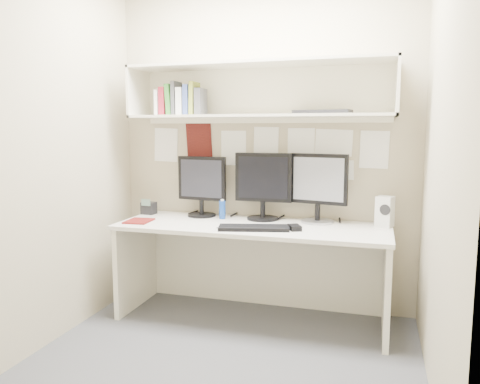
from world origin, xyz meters
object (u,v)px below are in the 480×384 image
(keyboard, at_px, (254,228))
(maroon_notebook, at_px, (139,221))
(desk, at_px, (252,272))
(desk_phone, at_px, (149,208))
(speaker, at_px, (385,211))
(monitor_center, at_px, (263,184))
(monitor_right, at_px, (318,186))
(monitor_left, at_px, (202,184))

(keyboard, bearing_deg, maroon_notebook, 165.22)
(desk, height_order, desk_phone, desk_phone)
(keyboard, xyz_separation_m, desk_phone, (-1.00, 0.35, 0.04))
(speaker, xyz_separation_m, desk_phone, (-1.88, -0.02, -0.06))
(monitor_center, distance_m, monitor_right, 0.43)
(monitor_right, distance_m, maroon_notebook, 1.39)
(speaker, distance_m, maroon_notebook, 1.83)
(desk, distance_m, maroon_notebook, 0.94)
(desk, distance_m, keyboard, 0.42)
(monitor_left, relative_size, monitor_center, 0.93)
(desk, xyz_separation_m, monitor_left, (-0.48, 0.22, 0.63))
(desk_phone, bearing_deg, keyboard, -14.17)
(monitor_right, bearing_deg, desk, -142.67)
(monitor_left, height_order, monitor_right, monitor_right)
(speaker, height_order, desk_phone, speaker)
(monitor_center, bearing_deg, maroon_notebook, -157.48)
(monitor_left, xyz_separation_m, monitor_center, (0.51, -0.00, 0.02))
(desk, relative_size, monitor_center, 3.85)
(keyboard, relative_size, speaker, 2.23)
(speaker, bearing_deg, monitor_right, -162.95)
(speaker, xyz_separation_m, maroon_notebook, (-1.80, -0.34, -0.11))
(monitor_right, xyz_separation_m, speaker, (0.49, -0.02, -0.17))
(maroon_notebook, bearing_deg, monitor_right, 11.84)
(monitor_center, distance_m, maroon_notebook, 1.00)
(keyboard, relative_size, desk_phone, 3.75)
(monitor_left, bearing_deg, keyboard, -29.34)
(monitor_center, xyz_separation_m, speaker, (0.91, -0.02, -0.17))
(maroon_notebook, bearing_deg, monitor_center, 18.70)
(desk, xyz_separation_m, keyboard, (0.06, -0.17, 0.38))
(monitor_left, xyz_separation_m, speaker, (1.42, -0.02, -0.15))
(maroon_notebook, distance_m, desk_phone, 0.34)
(desk, relative_size, keyboard, 4.05)
(desk, xyz_separation_m, speaker, (0.94, 0.20, 0.47))
(speaker, relative_size, desk_phone, 1.68)
(monitor_right, distance_m, keyboard, 0.62)
(desk_phone, bearing_deg, monitor_center, 7.49)
(maroon_notebook, bearing_deg, desk_phone, 100.75)
(speaker, bearing_deg, desk_phone, -159.56)
(desk, bearing_deg, monitor_left, 155.53)
(monitor_center, height_order, desk_phone, monitor_center)
(monitor_right, xyz_separation_m, desk_phone, (-1.39, -0.04, -0.23))
(speaker, bearing_deg, maroon_notebook, -149.35)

